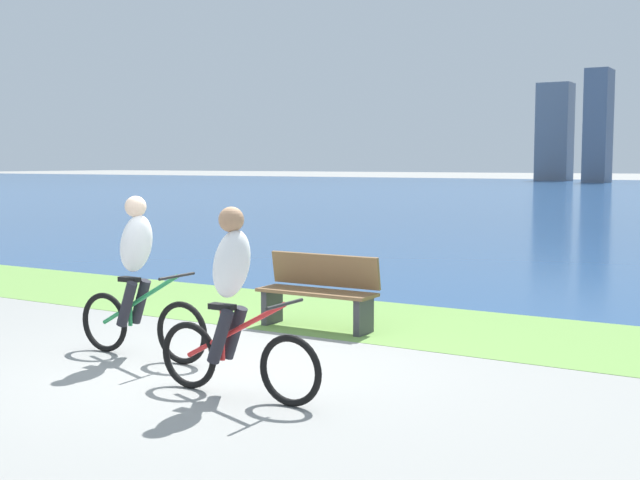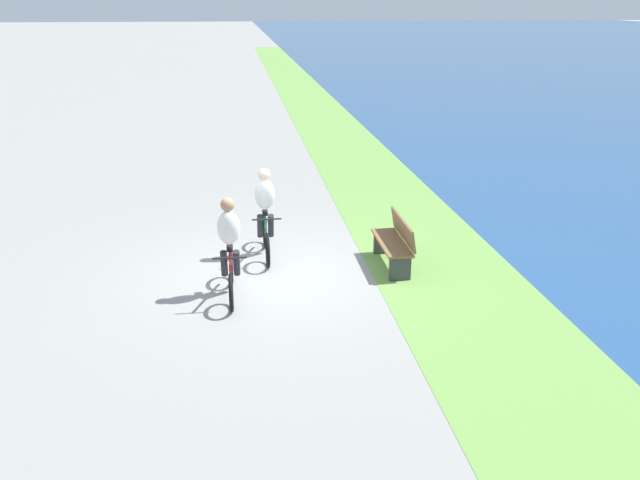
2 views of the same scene
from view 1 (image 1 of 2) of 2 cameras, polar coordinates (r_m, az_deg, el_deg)
name	(u,v)px [view 1 (image 1 of 2)]	position (r m, az deg, el deg)	size (l,w,h in m)	color
ground_plane	(212,368)	(8.34, -7.46, -8.68)	(300.00, 300.00, 0.00)	gray
grass_strip_bayside	(358,318)	(10.83, 2.64, -5.36)	(120.00, 2.59, 0.01)	#6B9947
cyclist_lead	(233,302)	(7.16, -5.97, -4.24)	(1.68, 0.52, 1.64)	black
cyclist_trailing	(138,278)	(8.75, -12.39, -2.54)	(1.71, 0.52, 1.68)	black
bench_near_path	(319,292)	(10.11, -0.08, -3.56)	(1.50, 0.47, 0.90)	brown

